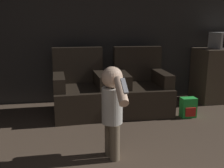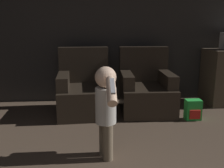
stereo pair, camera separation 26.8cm
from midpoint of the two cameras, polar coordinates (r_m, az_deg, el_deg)
The scene contains 5 objects.
wall_back at distance 4.36m, azimuth -2.86°, elevation 13.07°, with size 8.40×0.05×2.60m.
armchair_left at distance 3.82m, azimuth -4.28°, elevation -1.68°, with size 0.83×0.92×0.98m.
armchair_right at distance 3.94m, azimuth 9.69°, elevation -1.39°, with size 0.81×0.91×0.98m.
person_toddler at distance 2.41m, azimuth 1.77°, elevation -5.01°, with size 0.20×0.62×0.93m.
toy_backpack at distance 3.76m, azimuth 20.01°, elevation -5.61°, with size 0.22×0.16×0.29m.
Camera 2 is at (0.01, 0.13, 1.29)m, focal length 40.00 mm.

